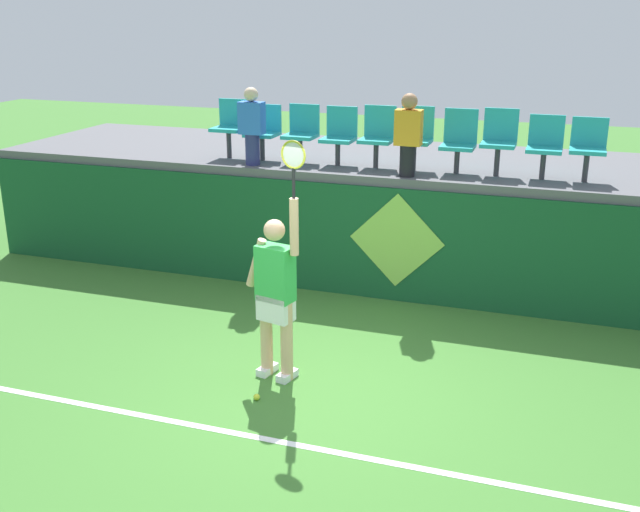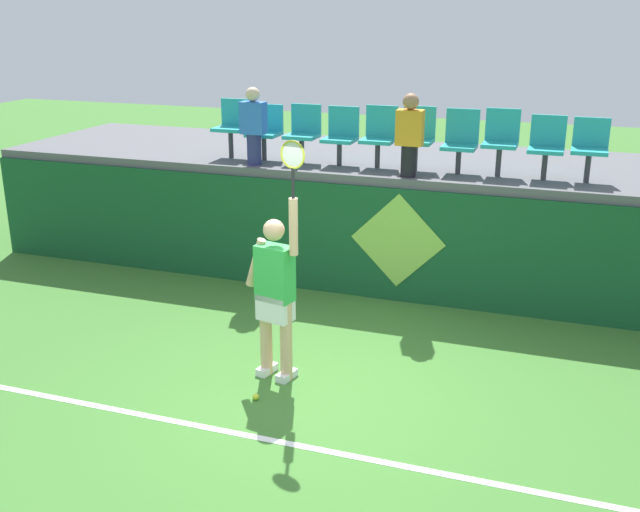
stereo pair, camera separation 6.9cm
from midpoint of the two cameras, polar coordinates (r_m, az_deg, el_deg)
name	(u,v)px [view 2 (the right image)]	position (r m, az deg, el deg)	size (l,w,h in m)	color
ground_plane	(309,396)	(7.80, -0.58, -10.53)	(40.00, 40.00, 0.00)	#3D752D
court_back_wall	(384,243)	(10.08, 5.04, 1.02)	(12.23, 0.20, 1.54)	#144C28
spectator_platform	(409,162)	(11.20, 6.96, 7.11)	(12.23, 2.90, 0.12)	#56565B
court_baseline_stripe	(276,441)	(7.08, -3.10, -13.80)	(11.00, 0.08, 0.01)	white
tennis_player	(276,291)	(7.79, -3.13, -2.63)	(0.74, 0.34, 2.56)	white
tennis_ball	(256,397)	(7.74, -4.63, -10.58)	(0.07, 0.07, 0.07)	#D1E533
water_bottle	(295,160)	(10.31, -1.68, 7.30)	(0.06, 0.06, 0.25)	#26B272
stadium_chair_0	(232,124)	(11.16, -6.47, 9.89)	(0.44, 0.42, 0.83)	#38383D
stadium_chair_1	(266,129)	(10.95, -3.95, 9.56)	(0.44, 0.42, 0.77)	#38383D
stadium_chair_2	(303,131)	(10.74, -1.07, 9.47)	(0.44, 0.42, 0.80)	#38383D
stadium_chair_3	(341,134)	(10.57, 1.80, 9.25)	(0.44, 0.42, 0.79)	#38383D
stadium_chair_4	(379,134)	(10.42, 4.71, 9.19)	(0.44, 0.42, 0.82)	#38383D
stadium_chair_5	(417,135)	(10.30, 7.56, 9.06)	(0.44, 0.42, 0.84)	#38383D
stadium_chair_6	(461,139)	(10.20, 10.78, 8.67)	(0.44, 0.42, 0.83)	#38383D
stadium_chair_7	(501,138)	(10.13, 13.72, 8.64)	(0.44, 0.42, 0.85)	#38383D
stadium_chair_8	(547,144)	(10.10, 16.97, 8.11)	(0.44, 0.42, 0.80)	#38383D
stadium_chair_9	(590,146)	(10.09, 19.94, 7.85)	(0.44, 0.42, 0.79)	#38383D
spectator_0	(410,133)	(9.83, 7.00, 9.20)	(0.34, 0.21, 1.07)	black
spectator_1	(254,125)	(10.55, -4.87, 9.88)	(0.34, 0.20, 1.07)	navy
wall_signage_mount	(396,301)	(10.20, 5.94, -3.38)	(1.27, 0.01, 1.48)	#144C28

